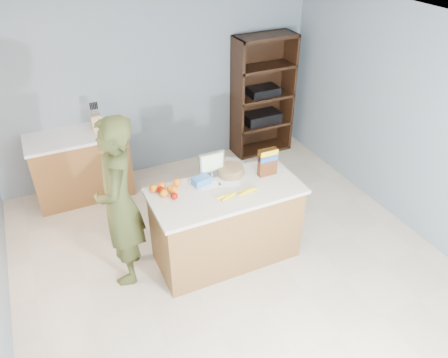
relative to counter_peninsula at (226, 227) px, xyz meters
name	(u,v)px	position (x,y,z in m)	size (l,w,h in m)	color
floor	(238,272)	(0.00, -0.30, -0.42)	(4.50, 5.00, 0.02)	beige
walls	(241,136)	(0.00, -0.30, 1.24)	(4.52, 5.02, 2.51)	gray
counter_peninsula	(226,227)	(0.00, 0.00, 0.00)	(1.56, 0.76, 0.90)	brown
back_cabinet	(81,165)	(-1.20, 1.90, 0.04)	(1.24, 0.62, 0.90)	brown
shelving_unit	(261,97)	(1.55, 2.05, 0.45)	(0.90, 0.40, 1.80)	black
person	(119,203)	(-1.05, 0.21, 0.50)	(0.66, 0.44, 1.82)	#363C1B
knife_block	(97,123)	(-0.92, 1.88, 0.60)	(0.12, 0.10, 0.31)	tan
envelopes	(220,185)	(-0.02, 0.11, 0.49)	(0.43, 0.21, 0.00)	white
bananas	(238,194)	(0.06, -0.15, 0.51)	(0.47, 0.13, 0.05)	yellow
apples	(167,193)	(-0.58, 0.15, 0.52)	(0.16, 0.24, 0.07)	#950A02
oranges	(167,188)	(-0.56, 0.22, 0.53)	(0.33, 0.21, 0.08)	orange
blue_carton	(201,181)	(-0.19, 0.20, 0.52)	(0.18, 0.12, 0.08)	blue
salad_bowl	(231,170)	(0.17, 0.24, 0.54)	(0.30, 0.30, 0.13)	#267219
tv	(212,163)	(-0.03, 0.30, 0.64)	(0.28, 0.12, 0.28)	silver
cereal_box	(268,160)	(0.52, 0.08, 0.66)	(0.21, 0.08, 0.31)	#592B14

